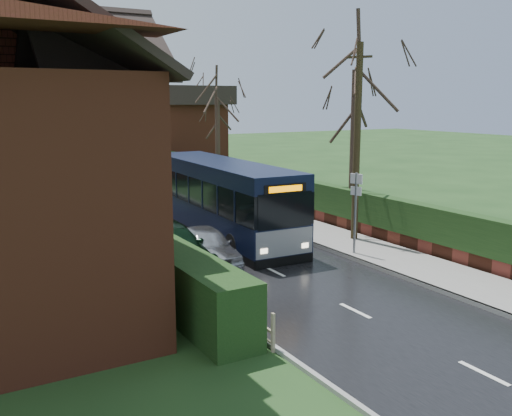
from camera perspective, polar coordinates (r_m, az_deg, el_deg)
ground at (r=16.85m, az=5.50°, el=-8.15°), size 140.00×140.00×0.00m
road at (r=25.35m, az=-7.72°, el=-1.73°), size 6.00×100.00×0.02m
pavement at (r=27.18m, az=0.58°, el=-0.65°), size 2.50×100.00×0.14m
kerb_right at (r=26.61m, az=-1.65°, el=-0.91°), size 0.12×100.00×0.14m
kerb_left at (r=24.38m, az=-14.37°, el=-2.37°), size 0.12×100.00×0.10m
front_hedge at (r=19.30m, az=-12.84°, el=-3.44°), size 1.20×16.00×1.60m
picket_fence at (r=19.61m, az=-10.70°, el=-4.19°), size 0.10×16.00×0.90m
right_wall_hedge at (r=27.82m, az=3.33°, el=1.59°), size 0.60×50.00×1.80m
bus at (r=22.97m, az=-3.40°, el=0.84°), size 2.62×10.03×3.02m
car_silver at (r=19.21m, az=-5.00°, el=-3.79°), size 1.83×3.84×1.27m
car_green at (r=18.75m, az=-8.72°, el=-3.96°), size 2.29×5.08×1.44m
car_distant at (r=50.85m, az=-19.71°, el=4.75°), size 2.52×4.34×1.35m
bus_stop_sign at (r=20.07m, az=9.94°, el=0.62°), size 0.21×0.44×2.99m
telegraph_pole at (r=22.00m, az=10.06°, el=6.34°), size 0.48×0.92×7.54m
tree_right_near at (r=24.02m, az=10.02°, el=14.54°), size 4.40×4.40×9.50m
tree_right_far at (r=35.24m, az=-3.92°, el=11.50°), size 4.10×4.10×7.93m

